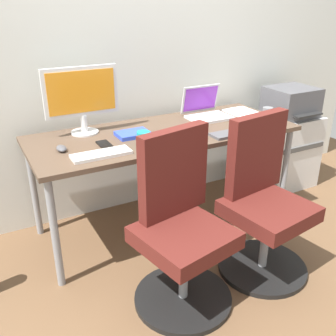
{
  "coord_description": "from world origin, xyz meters",
  "views": [
    {
      "loc": [
        -1.14,
        -2.18,
        1.55
      ],
      "look_at": [
        0.0,
        -0.05,
        0.47
      ],
      "focal_mm": 41.25,
      "sensor_mm": 36.0,
      "label": 1
    }
  ],
  "objects_px": {
    "office_chair_left": "(180,229)",
    "open_laptop": "(206,110)",
    "side_cabinet": "(284,151)",
    "office_chair_right": "(263,204)",
    "printer": "(291,102)",
    "desktop_monitor": "(81,96)",
    "coffee_mug": "(144,139)"
  },
  "relations": [
    {
      "from": "desktop_monitor",
      "to": "side_cabinet",
      "type": "bearing_deg",
      "value": -3.6
    },
    {
      "from": "office_chair_right",
      "to": "office_chair_left",
      "type": "bearing_deg",
      "value": -179.94
    },
    {
      "from": "office_chair_left",
      "to": "coffee_mug",
      "type": "relative_size",
      "value": 10.22
    },
    {
      "from": "office_chair_right",
      "to": "coffee_mug",
      "type": "height_order",
      "value": "office_chair_right"
    },
    {
      "from": "office_chair_left",
      "to": "office_chair_right",
      "type": "bearing_deg",
      "value": 0.06
    },
    {
      "from": "printer",
      "to": "open_laptop",
      "type": "xyz_separation_m",
      "value": [
        -0.81,
        0.05,
        0.03
      ]
    },
    {
      "from": "office_chair_left",
      "to": "office_chair_right",
      "type": "height_order",
      "value": "same"
    },
    {
      "from": "side_cabinet",
      "to": "printer",
      "type": "bearing_deg",
      "value": -90.0
    },
    {
      "from": "office_chair_right",
      "to": "desktop_monitor",
      "type": "relative_size",
      "value": 1.96
    },
    {
      "from": "side_cabinet",
      "to": "open_laptop",
      "type": "bearing_deg",
      "value": 176.89
    },
    {
      "from": "side_cabinet",
      "to": "open_laptop",
      "type": "xyz_separation_m",
      "value": [
        -0.81,
        0.04,
        0.46
      ]
    },
    {
      "from": "open_laptop",
      "to": "office_chair_right",
      "type": "bearing_deg",
      "value": -98.95
    },
    {
      "from": "side_cabinet",
      "to": "printer",
      "type": "xyz_separation_m",
      "value": [
        0.0,
        -0.0,
        0.43
      ]
    },
    {
      "from": "desktop_monitor",
      "to": "coffee_mug",
      "type": "distance_m",
      "value": 0.51
    },
    {
      "from": "office_chair_right",
      "to": "printer",
      "type": "distance_m",
      "value": 1.28
    },
    {
      "from": "open_laptop",
      "to": "printer",
      "type": "bearing_deg",
      "value": -3.17
    },
    {
      "from": "coffee_mug",
      "to": "office_chair_right",
      "type": "bearing_deg",
      "value": -42.98
    },
    {
      "from": "office_chair_right",
      "to": "open_laptop",
      "type": "xyz_separation_m",
      "value": [
        0.13,
        0.84,
        0.35
      ]
    },
    {
      "from": "office_chair_left",
      "to": "open_laptop",
      "type": "height_order",
      "value": "open_laptop"
    },
    {
      "from": "office_chair_right",
      "to": "desktop_monitor",
      "type": "xyz_separation_m",
      "value": [
        -0.77,
        0.9,
        0.55
      ]
    },
    {
      "from": "office_chair_left",
      "to": "desktop_monitor",
      "type": "bearing_deg",
      "value": 103.24
    },
    {
      "from": "desktop_monitor",
      "to": "office_chair_left",
      "type": "bearing_deg",
      "value": -76.76
    },
    {
      "from": "office_chair_right",
      "to": "side_cabinet",
      "type": "height_order",
      "value": "office_chair_right"
    },
    {
      "from": "office_chair_right",
      "to": "side_cabinet",
      "type": "relative_size",
      "value": 1.51
    },
    {
      "from": "open_laptop",
      "to": "coffee_mug",
      "type": "relative_size",
      "value": 3.37
    },
    {
      "from": "printer",
      "to": "open_laptop",
      "type": "bearing_deg",
      "value": 176.83
    },
    {
      "from": "office_chair_right",
      "to": "desktop_monitor",
      "type": "bearing_deg",
      "value": 130.62
    },
    {
      "from": "office_chair_right",
      "to": "printer",
      "type": "height_order",
      "value": "office_chair_right"
    },
    {
      "from": "office_chair_left",
      "to": "printer",
      "type": "relative_size",
      "value": 2.35
    },
    {
      "from": "office_chair_right",
      "to": "open_laptop",
      "type": "bearing_deg",
      "value": 81.05
    },
    {
      "from": "office_chair_left",
      "to": "coffee_mug",
      "type": "bearing_deg",
      "value": 86.84
    },
    {
      "from": "side_cabinet",
      "to": "office_chair_right",
      "type": "bearing_deg",
      "value": -139.97
    }
  ]
}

